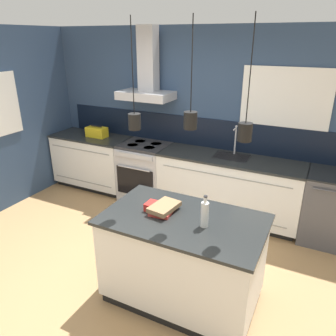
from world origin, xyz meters
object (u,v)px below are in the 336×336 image
dishwasher (330,208)px  red_supply_box (156,207)px  bottle_on_island (205,214)px  book_stack (164,208)px  yellow_toolbox (97,132)px  oven_range (145,172)px

dishwasher → red_supply_box: size_ratio=4.60×
bottle_on_island → book_stack: 0.44m
dishwasher → yellow_toolbox: yellow_toolbox is taller
bottle_on_island → red_supply_box: bearing=173.8°
oven_range → book_stack: (1.22, -1.72, 0.49)m
oven_range → yellow_toolbox: 1.05m
bottle_on_island → red_supply_box: (-0.50, 0.06, -0.09)m
bottle_on_island → book_stack: (-0.43, 0.07, -0.08)m
dishwasher → book_stack: bearing=-130.0°
red_supply_box → dishwasher: bearing=48.8°
book_stack → red_supply_box: 0.08m
red_supply_box → yellow_toolbox: size_ratio=0.58×
dishwasher → yellow_toolbox: 3.61m
oven_range → bottle_on_island: bearing=-47.4°
oven_range → book_stack: book_stack is taller
yellow_toolbox → dishwasher: bearing=-0.0°
oven_range → bottle_on_island: 2.50m
book_stack → yellow_toolbox: (-2.12, 1.73, 0.04)m
dishwasher → red_supply_box: red_supply_box is taller
dishwasher → yellow_toolbox: size_ratio=2.68×
book_stack → bottle_on_island: bearing=-8.9°
red_supply_box → yellow_toolbox: bearing=139.6°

